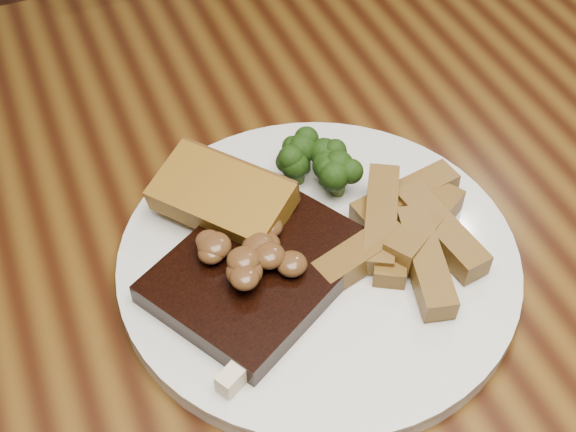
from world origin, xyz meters
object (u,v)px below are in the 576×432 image
chair_far (280,22)px  plate (318,263)px  garlic_bread (223,214)px  potato_wedges (409,238)px  steak (259,270)px  dining_table (286,326)px

chair_far → plate: chair_far is taller
garlic_bread → potato_wedges: bearing=19.3°
chair_far → garlic_bread: (-0.28, -0.57, 0.25)m
chair_far → potato_wedges: bearing=55.2°
potato_wedges → plate: bearing=165.9°
steak → potato_wedges: bearing=-36.8°
steak → dining_table: bearing=4.3°
dining_table → chair_far: chair_far is taller
chair_far → potato_wedges: (-0.15, -0.65, 0.25)m
plate → garlic_bread: size_ratio=2.95×
steak → garlic_bread: (-0.01, 0.06, 0.00)m
chair_far → garlic_bread: size_ratio=9.03×
dining_table → steak: bearing=-146.1°
garlic_bread → dining_table: bearing=1.6°
dining_table → potato_wedges: 0.15m
dining_table → steak: size_ratio=10.57×
dining_table → chair_far: bearing=68.6°
chair_far → steak: bearing=45.3°
dining_table → garlic_bread: bearing=130.0°
chair_far → garlic_bread: 0.69m
steak → potato_wedges: size_ratio=1.27×
steak → potato_wedges: 0.12m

